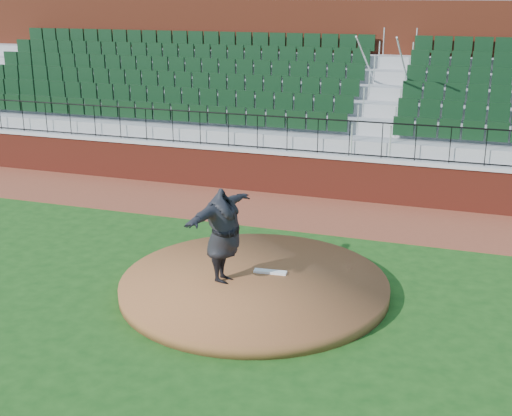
{
  "coord_description": "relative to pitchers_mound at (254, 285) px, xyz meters",
  "views": [
    {
      "loc": [
        4.5,
        -11.64,
        5.77
      ],
      "look_at": [
        0.0,
        1.5,
        1.3
      ],
      "focal_mm": 47.26,
      "sensor_mm": 36.0,
      "label": 1
    }
  ],
  "objects": [
    {
      "name": "seating_stands",
      "position": [
        -0.43,
        9.6,
        2.18
      ],
      "size": [
        34.0,
        5.1,
        4.6
      ],
      "primitive_type": null,
      "color": "gray",
      "rests_on": "ground"
    },
    {
      "name": "pitching_rubber",
      "position": [
        0.2,
        0.43,
        0.15
      ],
      "size": [
        0.69,
        0.23,
        0.05
      ],
      "primitive_type": "cube",
      "rotation": [
        0.0,
        0.0,
        0.09
      ],
      "color": "white",
      "rests_on": "pitchers_mound"
    },
    {
      "name": "field_wall",
      "position": [
        -0.43,
        6.88,
        0.47
      ],
      "size": [
        34.0,
        0.35,
        1.2
      ],
      "primitive_type": "cube",
      "color": "maroon",
      "rests_on": "ground"
    },
    {
      "name": "wall_railing",
      "position": [
        -0.43,
        6.88,
        1.67
      ],
      "size": [
        34.0,
        0.05,
        1.0
      ],
      "primitive_type": null,
      "color": "black",
      "rests_on": "wall_cap"
    },
    {
      "name": "pitcher",
      "position": [
        -0.55,
        -0.25,
        1.09
      ],
      "size": [
        0.95,
        2.43,
        1.92
      ],
      "primitive_type": "imported",
      "rotation": [
        0.0,
        0.0,
        1.44
      ],
      "color": "black",
      "rests_on": "pitchers_mound"
    },
    {
      "name": "concourse_wall",
      "position": [
        -0.43,
        12.4,
        2.62
      ],
      "size": [
        34.0,
        0.5,
        5.5
      ],
      "primitive_type": "cube",
      "color": "maroon",
      "rests_on": "ground"
    },
    {
      "name": "warning_track",
      "position": [
        -0.43,
        5.28,
        -0.12
      ],
      "size": [
        34.0,
        3.2,
        0.01
      ],
      "primitive_type": "cube",
      "color": "brown",
      "rests_on": "ground"
    },
    {
      "name": "wall_cap",
      "position": [
        -0.43,
        6.88,
        1.12
      ],
      "size": [
        34.0,
        0.45,
        0.1
      ],
      "primitive_type": "cube",
      "color": "#B7B7B7",
      "rests_on": "field_wall"
    },
    {
      "name": "pitchers_mound",
      "position": [
        0.0,
        0.0,
        0.0
      ],
      "size": [
        5.4,
        5.4,
        0.25
      ],
      "primitive_type": "cylinder",
      "color": "brown",
      "rests_on": "ground"
    },
    {
      "name": "ground",
      "position": [
        -0.43,
        -0.12,
        -0.12
      ],
      "size": [
        90.0,
        90.0,
        0.0
      ],
      "primitive_type": "plane",
      "color": "#174413",
      "rests_on": "ground"
    }
  ]
}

